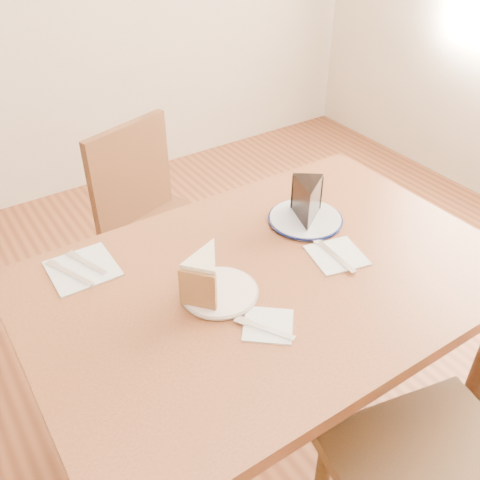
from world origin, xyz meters
name	(u,v)px	position (x,y,z in m)	size (l,w,h in m)	color
ground	(263,448)	(0.00, 0.00, 0.00)	(4.00, 4.00, 0.00)	#4B2414
table	(269,303)	(0.00, 0.00, 0.65)	(1.20, 0.80, 0.75)	#502715
chair_far	(160,229)	(0.02, 0.70, 0.47)	(0.53, 0.53, 0.85)	#391E11
plate_cream	(219,292)	(-0.14, 0.01, 0.76)	(0.18, 0.18, 0.01)	white
plate_navy	(305,219)	(0.23, 0.14, 0.76)	(0.20, 0.20, 0.01)	white
carrot_cake	(207,273)	(-0.16, 0.03, 0.81)	(0.08, 0.12, 0.10)	beige
chocolate_cake	(308,204)	(0.22, 0.13, 0.81)	(0.08, 0.12, 0.10)	black
napkin_cream	(268,325)	(-0.11, -0.14, 0.75)	(0.11, 0.11, 0.00)	white
napkin_navy	(337,255)	(0.19, -0.04, 0.75)	(0.13, 0.13, 0.00)	white
napkin_spare	(83,269)	(-0.38, 0.28, 0.75)	(0.16, 0.16, 0.00)	white
fork_cream	(265,329)	(-0.12, -0.15, 0.76)	(0.01, 0.14, 0.00)	silver
knife_navy	(333,255)	(0.18, -0.03, 0.76)	(0.02, 0.17, 0.00)	silver
fork_spare	(87,263)	(-0.37, 0.29, 0.76)	(0.01, 0.14, 0.00)	silver
knife_spare	(70,273)	(-0.42, 0.27, 0.76)	(0.01, 0.16, 0.00)	silver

